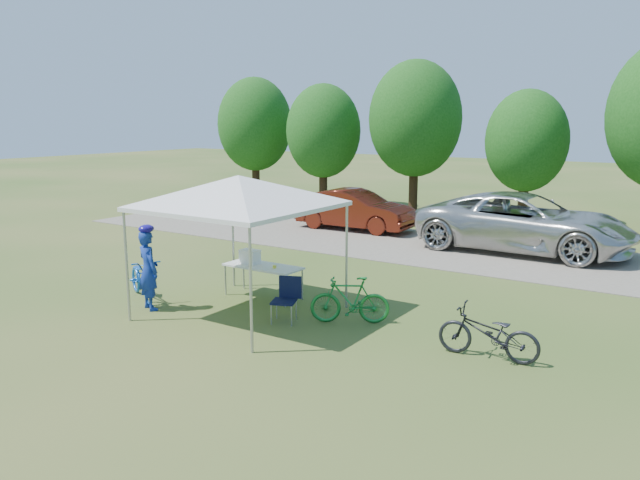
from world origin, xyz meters
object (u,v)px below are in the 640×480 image
Objects in this scene: cooler at (250,257)px; bike_green at (350,300)px; bike_dark at (488,333)px; minivan at (525,223)px; folding_table at (263,268)px; sedan at (355,210)px; bike_blue at (142,278)px; folding_chair at (287,295)px; cyclist at (149,270)px.

cooler is 0.28× the size of bike_green.
bike_dark is 0.27× the size of minivan.
bike_dark is at bearing 53.28° from bike_green.
folding_table is 1.05× the size of bike_dark.
bike_dark is 11.83m from sedan.
cooler reaches higher than bike_blue.
sedan is (-3.89, 9.21, 0.20)m from folding_chair.
folding_chair is 2.02m from cooler.
folding_chair is at bearing -92.43° from bike_green.
bike_green is at bearing -139.50° from cyclist.
folding_chair is at bearing -30.13° from cooler.
folding_chair is 3.81m from bike_dark.
folding_chair is 0.21× the size of sedan.
sedan is at bearing -64.20° from cyclist.
sedan is at bearing 85.84° from minivan.
bike_dark is at bearing -56.37° from bike_blue.
sedan is at bearing 107.09° from folding_table.
folding_chair reaches higher than folding_table.
cyclist reaches higher than cooler.
minivan reaches higher than cooler.
cyclist is 0.99× the size of bike_dark.
bike_dark reaches higher than folding_table.
cyclist is 4.09m from bike_green.
cyclist reaches higher than bike_green.
bike_blue is at bearing 149.75° from minivan.
bike_dark is (5.17, -0.77, -0.23)m from folding_table.
bike_blue is at bearing -11.37° from cyclist.
sedan is (-4.94, 8.66, 0.26)m from bike_green.
folding_table is 0.41m from cooler.
bike_blue is 7.29m from bike_dark.
folding_chair is 0.53× the size of bike_dark.
cyclist is at bearing -118.06° from cooler.
cyclist is 0.90m from bike_blue.
bike_blue is 0.28× the size of minivan.
sedan is (-2.53, 8.21, 0.05)m from folding_table.
bike_blue is 4.63m from bike_green.
cyclist is (-1.38, -1.92, 0.15)m from folding_table.
cyclist reaches higher than bike_blue.
bike_dark is (5.53, -0.77, -0.43)m from cooler.
sedan is at bearing 30.50° from bike_blue.
cooler is 5.60m from bike_dark.
folding_table is 2.47m from bike_green.
sedan is (-2.17, 8.21, -0.15)m from cooler.
folding_table is 2.58m from bike_blue.
folding_chair is at bearing -91.38° from bike_dark.
minivan reaches higher than bike_blue.
minivan is at bearing -95.88° from sedan.
cyclist reaches higher than sedan.
minivan is 1.45× the size of sedan.
cooler is 2.18m from cyclist.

